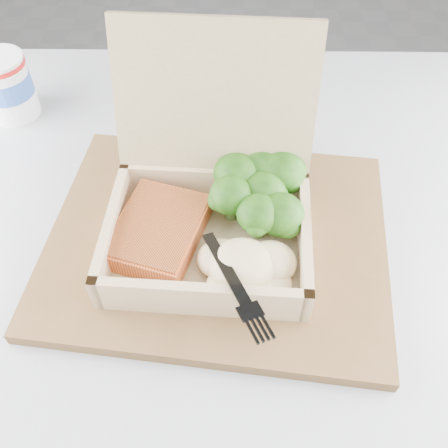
{
  "coord_description": "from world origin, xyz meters",
  "views": [
    {
      "loc": [
        -0.14,
        -0.63,
        1.18
      ],
      "look_at": [
        -0.15,
        -0.3,
        0.78
      ],
      "focal_mm": 40.0,
      "sensor_mm": 36.0,
      "label": 1
    }
  ],
  "objects_px": {
    "cafe_table": "(212,334)",
    "paper_cup": "(6,85)",
    "takeout_container": "(210,194)",
    "serving_tray": "(217,239)"
  },
  "relations": [
    {
      "from": "cafe_table",
      "to": "paper_cup",
      "type": "xyz_separation_m",
      "value": [
        -0.28,
        0.24,
        0.24
      ]
    },
    {
      "from": "cafe_table",
      "to": "takeout_container",
      "type": "xyz_separation_m",
      "value": [
        0.0,
        0.03,
        0.25
      ]
    },
    {
      "from": "serving_tray",
      "to": "takeout_container",
      "type": "bearing_deg",
      "value": 114.67
    },
    {
      "from": "serving_tray",
      "to": "paper_cup",
      "type": "distance_m",
      "value": 0.37
    },
    {
      "from": "takeout_container",
      "to": "paper_cup",
      "type": "relative_size",
      "value": 2.55
    },
    {
      "from": "serving_tray",
      "to": "paper_cup",
      "type": "bearing_deg",
      "value": 142.53
    },
    {
      "from": "takeout_container",
      "to": "paper_cup",
      "type": "distance_m",
      "value": 0.35
    },
    {
      "from": "paper_cup",
      "to": "cafe_table",
      "type": "bearing_deg",
      "value": -40.05
    },
    {
      "from": "serving_tray",
      "to": "paper_cup",
      "type": "relative_size",
      "value": 4.19
    },
    {
      "from": "serving_tray",
      "to": "paper_cup",
      "type": "xyz_separation_m",
      "value": [
        -0.29,
        0.22,
        0.04
      ]
    }
  ]
}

